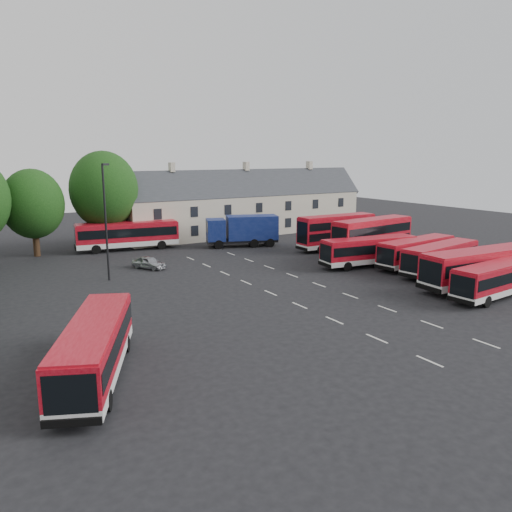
# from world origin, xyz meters

# --- Properties ---
(ground) EXTENTS (140.00, 140.00, 0.00)m
(ground) POSITION_xyz_m (0.00, 0.00, 0.00)
(ground) COLOR black
(ground) RESTS_ON ground
(lane_markings) EXTENTS (5.15, 33.80, 0.01)m
(lane_markings) POSITION_xyz_m (2.50, 2.00, 0.01)
(lane_markings) COLOR beige
(lane_markings) RESTS_ON ground
(terrace_houses) EXTENTS (35.70, 7.13, 10.06)m
(terrace_houses) POSITION_xyz_m (14.00, 30.00, 3.86)
(terrace_houses) COLOR beige
(terrace_houses) RESTS_ON ground
(bus_row_a) EXTENTS (9.89, 2.98, 2.76)m
(bus_row_a) POSITION_xyz_m (14.55, -8.32, 1.66)
(bus_row_a) COLOR silver
(bus_row_a) RESTS_ON ground
(bus_row_b) EXTENTS (11.70, 3.40, 3.27)m
(bus_row_b) POSITION_xyz_m (15.94, -5.75, 1.96)
(bus_row_b) COLOR silver
(bus_row_b) RESTS_ON ground
(bus_row_c) EXTENTS (10.23, 3.83, 2.83)m
(bus_row_c) POSITION_xyz_m (17.32, -0.65, 1.70)
(bus_row_c) COLOR silver
(bus_row_c) RESTS_ON ground
(bus_row_d) EXTENTS (10.17, 3.46, 2.82)m
(bus_row_d) POSITION_xyz_m (17.76, 2.60, 1.69)
(bus_row_d) COLOR silver
(bus_row_d) RESTS_ON ground
(bus_row_e) EXTENTS (10.46, 3.69, 2.89)m
(bus_row_e) POSITION_xyz_m (13.91, 5.22, 1.74)
(bus_row_e) COLOR silver
(bus_row_e) RESTS_ON ground
(bus_dd_south) EXTENTS (10.64, 3.52, 4.28)m
(bus_dd_south) POSITION_xyz_m (17.14, 8.21, 2.44)
(bus_dd_south) COLOR silver
(bus_dd_south) RESTS_ON ground
(bus_dd_north) EXTENTS (9.98, 2.50, 4.07)m
(bus_dd_north) POSITION_xyz_m (16.99, 13.94, 2.32)
(bus_dd_north) COLOR silver
(bus_dd_north) RESTS_ON ground
(bus_west) EXTENTS (6.47, 10.65, 2.99)m
(bus_west) POSITION_xyz_m (-16.11, -6.72, 1.80)
(bus_west) COLOR silver
(bus_west) RESTS_ON ground
(bus_north) EXTENTS (11.91, 4.35, 3.29)m
(bus_north) POSITION_xyz_m (-4.23, 26.47, 1.98)
(bus_north) COLOR silver
(bus_north) RESTS_ON ground
(box_truck) EXTENTS (8.98, 5.49, 3.76)m
(box_truck) POSITION_xyz_m (8.55, 21.41, 2.11)
(box_truck) COLOR black
(box_truck) RESTS_ON ground
(silver_car) EXTENTS (3.04, 3.90, 1.24)m
(silver_car) POSITION_xyz_m (-5.46, 15.67, 0.62)
(silver_car) COLOR #ABADB3
(silver_car) RESTS_ON ground
(lamppost) EXTENTS (0.72, 0.44, 10.34)m
(lamppost) POSITION_xyz_m (-10.09, 13.09, 5.52)
(lamppost) COLOR black
(lamppost) RESTS_ON ground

